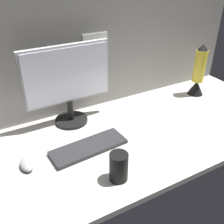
{
  "coord_description": "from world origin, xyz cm",
  "views": [
    {
      "loc": [
        -68.93,
        -95.91,
        80.69
      ],
      "look_at": [
        -11.44,
        0.0,
        14.0
      ],
      "focal_mm": 42.37,
      "sensor_mm": 36.0,
      "label": 1
    }
  ],
  "objects_px": {
    "keyboard": "(89,147)",
    "lava_lamp": "(198,74)",
    "mouse": "(27,164)",
    "mug_black_travel": "(119,167)",
    "monitor": "(68,81)"
  },
  "relations": [
    {
      "from": "keyboard",
      "to": "lava_lamp",
      "type": "height_order",
      "value": "lava_lamp"
    },
    {
      "from": "mouse",
      "to": "lava_lamp",
      "type": "bearing_deg",
      "value": 5.9
    },
    {
      "from": "keyboard",
      "to": "mug_black_travel",
      "type": "bearing_deg",
      "value": -87.37
    },
    {
      "from": "lava_lamp",
      "to": "monitor",
      "type": "bearing_deg",
      "value": 174.47
    },
    {
      "from": "mouse",
      "to": "monitor",
      "type": "bearing_deg",
      "value": 37.59
    },
    {
      "from": "keyboard",
      "to": "mug_black_travel",
      "type": "relative_size",
      "value": 2.87
    },
    {
      "from": "keyboard",
      "to": "lava_lamp",
      "type": "relative_size",
      "value": 1.1
    },
    {
      "from": "monitor",
      "to": "keyboard",
      "type": "distance_m",
      "value": 0.36
    },
    {
      "from": "monitor",
      "to": "keyboard",
      "type": "relative_size",
      "value": 1.26
    },
    {
      "from": "monitor",
      "to": "mug_black_travel",
      "type": "height_order",
      "value": "monitor"
    },
    {
      "from": "mug_black_travel",
      "to": "keyboard",
      "type": "bearing_deg",
      "value": 96.63
    },
    {
      "from": "monitor",
      "to": "lava_lamp",
      "type": "bearing_deg",
      "value": -5.53
    },
    {
      "from": "mouse",
      "to": "lava_lamp",
      "type": "relative_size",
      "value": 0.28
    },
    {
      "from": "mouse",
      "to": "lava_lamp",
      "type": "height_order",
      "value": "lava_lamp"
    },
    {
      "from": "monitor",
      "to": "lava_lamp",
      "type": "distance_m",
      "value": 0.87
    }
  ]
}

